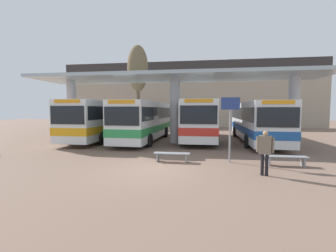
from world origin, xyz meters
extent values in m
plane|color=#755B4C|center=(0.00, 0.00, 0.00)|extent=(100.00, 100.00, 0.00)
cube|color=tan|center=(0.00, 25.26, 5.01)|extent=(40.00, 0.50, 10.03)
cube|color=#332D2D|center=(0.00, 25.26, 8.83)|extent=(40.00, 0.58, 2.40)
cylinder|color=silver|center=(-8.78, 8.09, 2.54)|extent=(0.76, 0.76, 5.08)
cylinder|color=silver|center=(0.00, 8.09, 2.54)|extent=(0.76, 0.76, 5.08)
cylinder|color=silver|center=(8.78, 8.09, 2.54)|extent=(0.76, 0.76, 5.08)
cube|color=#9EB2BC|center=(0.00, 8.09, 5.20)|extent=(22.56, 5.01, 0.24)
cube|color=white|center=(-6.55, 9.98, 1.83)|extent=(2.69, 11.98, 3.00)
cube|color=black|center=(-6.55, 9.98, 2.40)|extent=(2.72, 11.51, 0.96)
cube|color=orange|center=(-6.55, 9.98, 1.16)|extent=(2.73, 12.02, 0.54)
cube|color=black|center=(-6.60, 3.97, 2.28)|extent=(2.38, 0.08, 1.20)
cube|color=orange|center=(-6.60, 3.97, 3.19)|extent=(1.81, 0.07, 0.22)
cylinder|color=black|center=(-7.87, 6.28, 0.51)|extent=(0.29, 1.02, 1.02)
cylinder|color=black|center=(-5.29, 6.26, 0.51)|extent=(0.29, 1.02, 1.02)
cylinder|color=black|center=(-7.81, 13.28, 0.51)|extent=(0.29, 1.02, 1.02)
cylinder|color=black|center=(-5.23, 13.26, 0.51)|extent=(0.29, 1.02, 1.02)
cube|color=white|center=(-2.63, 8.89, 1.79)|extent=(2.86, 10.27, 2.95)
cube|color=black|center=(-2.63, 8.89, 2.35)|extent=(2.88, 9.86, 0.95)
cube|color=#2D934C|center=(-2.63, 8.89, 1.13)|extent=(2.90, 10.31, 0.53)
cube|color=black|center=(-2.82, 3.77, 2.23)|extent=(2.28, 0.15, 1.18)
cube|color=orange|center=(-2.82, 3.77, 3.13)|extent=(1.74, 0.11, 0.22)
cylinder|color=black|center=(-3.99, 5.78, 0.48)|extent=(0.32, 0.97, 0.96)
cylinder|color=black|center=(-1.51, 5.68, 0.48)|extent=(0.32, 0.97, 0.96)
cylinder|color=black|center=(-3.76, 11.73, 0.48)|extent=(0.32, 0.97, 0.96)
cylinder|color=black|center=(-1.29, 11.64, 0.48)|extent=(0.32, 0.97, 0.96)
cube|color=white|center=(1.90, 10.22, 1.86)|extent=(2.61, 10.39, 3.00)
cube|color=black|center=(1.90, 10.22, 2.42)|extent=(2.65, 9.98, 0.96)
cube|color=red|center=(1.90, 10.22, 1.18)|extent=(2.65, 10.43, 0.54)
cube|color=black|center=(1.90, 4.99, 2.30)|extent=(2.39, 0.06, 1.20)
cube|color=orange|center=(1.90, 4.99, 3.21)|extent=(1.82, 0.05, 0.22)
cylinder|color=black|center=(0.60, 7.00, 0.55)|extent=(0.28, 1.10, 1.10)
cylinder|color=black|center=(3.20, 7.00, 0.55)|extent=(0.28, 1.10, 1.10)
cylinder|color=black|center=(0.59, 13.07, 0.55)|extent=(0.28, 1.10, 1.10)
cylinder|color=black|center=(3.19, 13.08, 0.55)|extent=(0.28, 1.10, 1.10)
cube|color=silver|center=(6.54, 9.84, 1.76)|extent=(2.75, 11.63, 2.89)
cube|color=black|center=(6.54, 9.84, 2.31)|extent=(2.78, 11.17, 0.93)
cube|color=#1E519E|center=(6.54, 9.84, 1.11)|extent=(2.79, 11.67, 0.52)
cube|color=black|center=(6.42, 4.02, 2.19)|extent=(2.30, 0.11, 1.16)
cube|color=orange|center=(6.42, 4.02, 3.06)|extent=(1.75, 0.09, 0.22)
cylinder|color=black|center=(5.21, 6.28, 0.48)|extent=(0.30, 0.97, 0.96)
cylinder|color=black|center=(7.72, 6.22, 0.48)|extent=(0.30, 0.97, 0.96)
cylinder|color=black|center=(5.36, 13.05, 0.48)|extent=(0.30, 0.97, 0.96)
cylinder|color=black|center=(7.86, 13.00, 0.48)|extent=(0.30, 0.97, 0.96)
cube|color=gray|center=(0.64, 1.49, 0.44)|extent=(1.81, 0.44, 0.04)
cube|color=gray|center=(-0.09, 1.49, 0.21)|extent=(0.07, 0.37, 0.42)
cube|color=gray|center=(1.36, 1.49, 0.21)|extent=(0.07, 0.37, 0.42)
cube|color=gray|center=(6.02, 1.49, 0.44)|extent=(1.90, 0.44, 0.04)
cube|color=gray|center=(5.26, 1.49, 0.21)|extent=(0.07, 0.37, 0.42)
cube|color=gray|center=(6.78, 1.49, 0.21)|extent=(0.07, 0.37, 0.42)
cylinder|color=gray|center=(3.50, 1.84, 1.32)|extent=(0.09, 0.09, 2.63)
cube|color=navy|center=(3.50, 1.84, 2.93)|extent=(0.90, 0.06, 0.60)
cylinder|color=black|center=(4.52, -0.28, 0.44)|extent=(0.16, 0.16, 0.87)
cylinder|color=black|center=(4.67, -0.34, 0.44)|extent=(0.16, 0.16, 0.87)
cube|color=#706656|center=(4.60, -0.31, 1.23)|extent=(0.53, 0.41, 0.73)
sphere|color=tan|center=(4.60, -0.31, 1.70)|extent=(0.20, 0.20, 0.20)
cylinder|color=#706656|center=(4.33, -0.20, 1.24)|extent=(0.12, 0.12, 0.62)
cylinder|color=#706656|center=(4.86, -0.41, 1.24)|extent=(0.12, 0.12, 0.62)
cylinder|color=brown|center=(-5.33, 16.23, 3.00)|extent=(0.43, 0.43, 6.00)
ellipsoid|color=brown|center=(-5.33, 16.23, 7.47)|extent=(2.43, 2.43, 5.35)
camera|label=1|loc=(2.08, -9.58, 2.62)|focal=24.00mm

